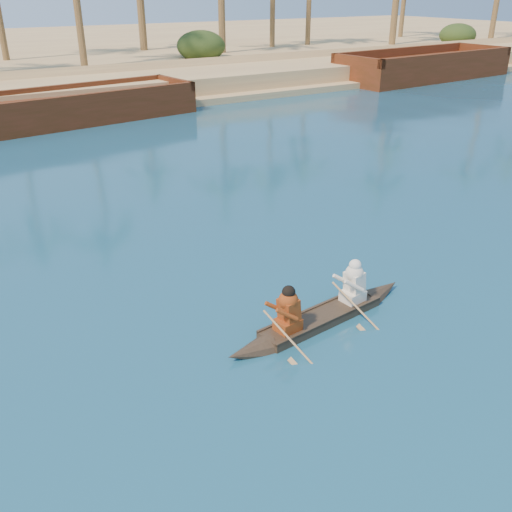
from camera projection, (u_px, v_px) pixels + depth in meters
ground at (216, 400)px, 9.11m from camera, size 160.00×160.00×0.00m
canoe at (322, 311)px, 11.14m from camera, size 4.58×1.10×1.25m
barge_mid at (84, 107)px, 27.86m from camera, size 11.11×4.85×1.79m
barge_right at (424, 67)px, 40.32m from camera, size 13.93×5.43×2.28m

